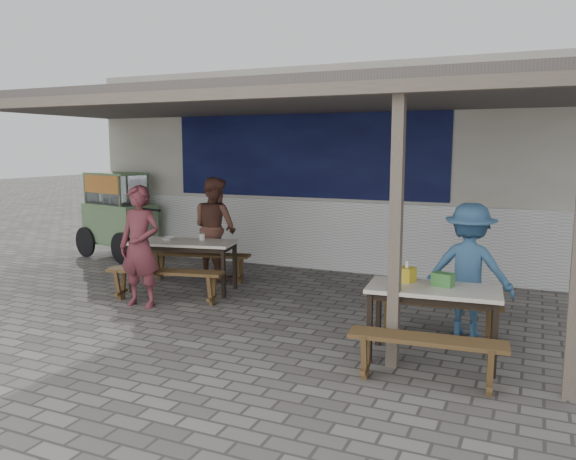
# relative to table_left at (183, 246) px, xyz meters

# --- Properties ---
(ground) EXTENTS (60.00, 60.00, 0.00)m
(ground) POSITION_rel_table_left_xyz_m (1.18, -0.71, -0.67)
(ground) COLOR slate
(ground) RESTS_ON ground
(back_wall) EXTENTS (9.00, 1.28, 3.50)m
(back_wall) POSITION_rel_table_left_xyz_m (1.18, 2.86, 1.05)
(back_wall) COLOR beige
(back_wall) RESTS_ON ground
(warung_roof) EXTENTS (9.00, 4.21, 2.81)m
(warung_roof) POSITION_rel_table_left_xyz_m (1.20, 0.18, 2.04)
(warung_roof) COLOR #4F4743
(warung_roof) RESTS_ON ground
(table_left) EXTENTS (1.65, 0.94, 0.75)m
(table_left) POSITION_rel_table_left_xyz_m (0.00, 0.00, 0.00)
(table_left) COLOR silver
(table_left) RESTS_ON ground
(bench_left_street) EXTENTS (1.67, 0.61, 0.45)m
(bench_left_street) POSITION_rel_table_left_xyz_m (0.13, -0.62, -0.33)
(bench_left_street) COLOR brown
(bench_left_street) RESTS_ON ground
(bench_left_wall) EXTENTS (1.67, 0.61, 0.45)m
(bench_left_wall) POSITION_rel_table_left_xyz_m (-0.13, 0.62, -0.33)
(bench_left_wall) COLOR brown
(bench_left_wall) RESTS_ON ground
(table_right) EXTENTS (1.33, 0.75, 0.75)m
(table_right) POSITION_rel_table_left_xyz_m (3.86, -1.31, -0.01)
(table_right) COLOR silver
(table_right) RESTS_ON ground
(bench_right_street) EXTENTS (1.40, 0.40, 0.45)m
(bench_right_street) POSITION_rel_table_left_xyz_m (3.91, -1.96, -0.34)
(bench_right_street) COLOR brown
(bench_right_street) RESTS_ON ground
(bench_right_wall) EXTENTS (1.40, 0.40, 0.45)m
(bench_right_wall) POSITION_rel_table_left_xyz_m (3.80, -0.67, -0.34)
(bench_right_wall) COLOR brown
(bench_right_wall) RESTS_ON ground
(vendor_cart) EXTENTS (2.12, 1.13, 1.64)m
(vendor_cart) POSITION_rel_table_left_xyz_m (-2.64, 1.68, 0.22)
(vendor_cart) COLOR #6A895B
(vendor_cart) RESTS_ON ground
(patron_street_side) EXTENTS (0.62, 0.43, 1.63)m
(patron_street_side) POSITION_rel_table_left_xyz_m (-0.04, -0.92, 0.14)
(patron_street_side) COLOR brown
(patron_street_side) RESTS_ON ground
(patron_wall_side) EXTENTS (0.97, 0.87, 1.65)m
(patron_wall_side) POSITION_rel_table_left_xyz_m (-0.02, 0.94, 0.15)
(patron_wall_side) COLOR brown
(patron_wall_side) RESTS_ON ground
(patron_right_table) EXTENTS (1.00, 0.61, 1.51)m
(patron_right_table) POSITION_rel_table_left_xyz_m (4.09, -0.35, 0.08)
(patron_right_table) COLOR #3C6894
(patron_right_table) RESTS_ON ground
(tissue_box) EXTENTS (0.19, 0.19, 0.15)m
(tissue_box) POSITION_rel_table_left_xyz_m (3.56, -1.19, 0.15)
(tissue_box) COLOR gold
(tissue_box) RESTS_ON table_right
(donation_box) EXTENTS (0.23, 0.18, 0.13)m
(donation_box) POSITION_rel_table_left_xyz_m (3.93, -1.23, 0.14)
(donation_box) COLOR #3C7E38
(donation_box) RESTS_ON table_right
(condiment_jar) EXTENTS (0.09, 0.09, 0.10)m
(condiment_jar) POSITION_rel_table_left_xyz_m (0.20, 0.21, 0.13)
(condiment_jar) COLOR silver
(condiment_jar) RESTS_ON table_left
(condiment_bowl) EXTENTS (0.22, 0.22, 0.05)m
(condiment_bowl) POSITION_rel_table_left_xyz_m (-0.25, -0.01, 0.10)
(condiment_bowl) COLOR white
(condiment_bowl) RESTS_ON table_left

